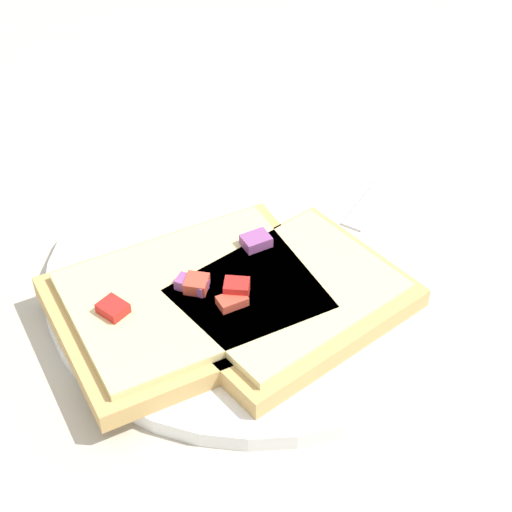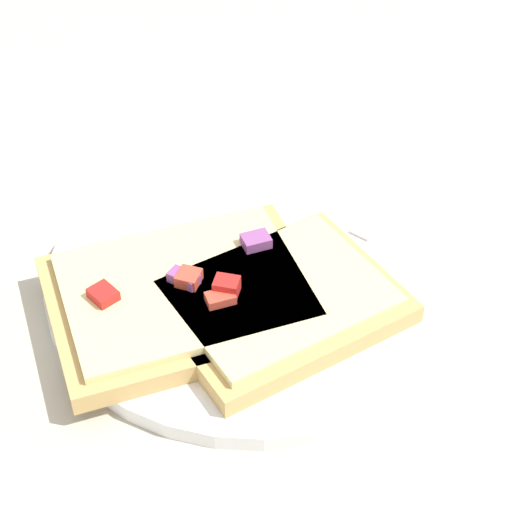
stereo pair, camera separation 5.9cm
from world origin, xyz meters
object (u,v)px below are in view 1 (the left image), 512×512
Objects in this scene: plate at (256,273)px; fork at (243,230)px; pizza_slice_corner at (287,299)px; knife at (346,236)px; pizza_slice_main at (192,301)px.

fork is at bearing 4.49° from plate.
fork is 0.08m from pizza_slice_corner.
pizza_slice_main is (-0.05, 0.12, 0.01)m from knife.
fork is (0.04, 0.00, 0.01)m from plate.
knife is (0.02, -0.07, 0.01)m from plate.
plate is 0.05m from pizza_slice_corner.
pizza_slice_corner is (-0.08, -0.02, 0.01)m from fork.
knife is 0.08m from pizza_slice_corner.
pizza_slice_main is at bearing -37.49° from pizza_slice_corner.
pizza_slice_main is 0.06m from pizza_slice_corner.
knife is at bearing 110.80° from fork.
pizza_slice_corner is (-0.01, -0.06, -0.00)m from pizza_slice_main.
plate is 1.71× the size of fork.
fork is 0.92× the size of pizza_slice_corner.
plate is at bearing -161.16° from pizza_slice_main.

